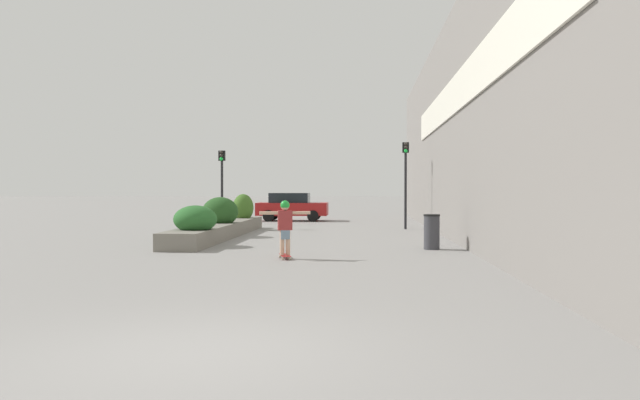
% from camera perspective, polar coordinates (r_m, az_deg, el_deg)
% --- Properties ---
extents(ground_plane, '(300.00, 300.00, 0.00)m').
position_cam_1_polar(ground_plane, '(6.86, -11.08, -13.67)').
color(ground_plane, gray).
extents(building_wall_right, '(0.67, 39.00, 7.81)m').
position_cam_1_polar(building_wall_right, '(23.24, 12.10, 6.33)').
color(building_wall_right, gray).
rests_on(building_wall_right, ground_plane).
extents(planter_box, '(1.44, 11.24, 1.54)m').
position_cam_1_polar(planter_box, '(22.95, -9.10, -2.11)').
color(planter_box, slate).
rests_on(planter_box, ground_plane).
extents(skateboard, '(0.40, 0.80, 0.10)m').
position_cam_1_polar(skateboard, '(15.62, -3.22, -5.13)').
color(skateboard, maroon).
rests_on(skateboard, ground_plane).
extents(skateboarder, '(1.25, 0.38, 1.36)m').
position_cam_1_polar(skateboarder, '(15.56, -3.22, -2.02)').
color(skateboarder, tan).
rests_on(skateboarder, skateboard).
extents(trash_bin, '(0.48, 0.48, 1.02)m').
position_cam_1_polar(trash_bin, '(18.30, 10.18, -2.88)').
color(trash_bin, '#38383D').
rests_on(trash_bin, ground_plane).
extents(car_leftmost, '(4.47, 1.89, 1.50)m').
position_cam_1_polar(car_leftmost, '(36.20, 17.89, -0.56)').
color(car_leftmost, '#BCBCC1').
rests_on(car_leftmost, ground_plane).
extents(car_center_left, '(3.88, 1.96, 1.54)m').
position_cam_1_polar(car_center_left, '(34.44, -2.60, -0.59)').
color(car_center_left, maroon).
rests_on(car_center_left, ground_plane).
extents(traffic_light_left, '(0.28, 0.30, 3.47)m').
position_cam_1_polar(traffic_light_left, '(28.14, -8.96, 2.24)').
color(traffic_light_left, black).
rests_on(traffic_light_left, ground_plane).
extents(traffic_light_right, '(0.28, 0.30, 3.79)m').
position_cam_1_polar(traffic_light_right, '(27.43, 7.83, 2.68)').
color(traffic_light_right, black).
rests_on(traffic_light_right, ground_plane).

